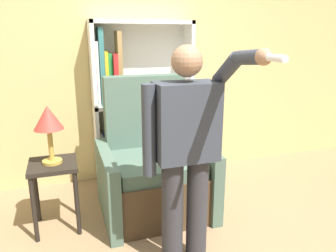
{
  "coord_description": "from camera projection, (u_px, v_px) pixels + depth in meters",
  "views": [
    {
      "loc": [
        -0.74,
        -1.59,
        1.62
      ],
      "look_at": [
        0.01,
        0.71,
        0.94
      ],
      "focal_mm": 35.0,
      "sensor_mm": 36.0,
      "label": 1
    }
  ],
  "objects": [
    {
      "name": "table_lamp",
      "position": [
        48.0,
        121.0,
        2.6
      ],
      "size": [
        0.23,
        0.23,
        0.48
      ],
      "color": "gold",
      "rests_on": "side_table"
    },
    {
      "name": "side_table",
      "position": [
        54.0,
        177.0,
        2.73
      ],
      "size": [
        0.39,
        0.39,
        0.6
      ],
      "color": "black",
      "rests_on": "ground_plane"
    },
    {
      "name": "person_standing",
      "position": [
        186.0,
        148.0,
        2.18
      ],
      "size": [
        0.56,
        0.78,
        1.56
      ],
      "color": "#2D2D33",
      "rests_on": "ground_plane"
    },
    {
      "name": "bookcase",
      "position": [
        131.0,
        107.0,
        3.59
      ],
      "size": [
        1.09,
        0.28,
        1.76
      ],
      "color": "white",
      "rests_on": "ground_plane"
    },
    {
      "name": "wall_back",
      "position": [
        130.0,
        55.0,
        3.6
      ],
      "size": [
        8.0,
        0.06,
        2.8
      ],
      "color": "tan",
      "rests_on": "ground_plane"
    },
    {
      "name": "armchair",
      "position": [
        153.0,
        171.0,
        3.08
      ],
      "size": [
        0.98,
        0.88,
        1.24
      ],
      "color": "#4C3823",
      "rests_on": "ground_plane"
    }
  ]
}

